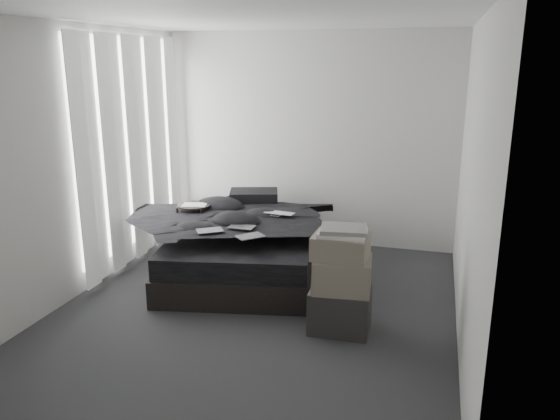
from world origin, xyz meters
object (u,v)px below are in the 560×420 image
(laptop, at_px, (278,208))
(side_stand, at_px, (195,235))
(bed, at_px, (244,261))
(box_lower, at_px, (340,310))

(laptop, distance_m, side_stand, 1.06)
(bed, relative_size, box_lower, 3.95)
(laptop, xyz_separation_m, box_lower, (0.89, -1.11, -0.54))
(bed, distance_m, side_stand, 0.68)
(box_lower, bearing_deg, laptop, 128.46)
(side_stand, relative_size, box_lower, 1.35)
(laptop, bearing_deg, bed, -154.50)
(laptop, distance_m, box_lower, 1.52)
(laptop, relative_size, box_lower, 0.63)
(laptop, bearing_deg, box_lower, -44.66)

